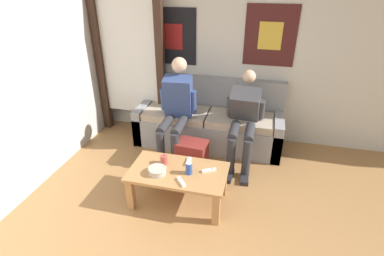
% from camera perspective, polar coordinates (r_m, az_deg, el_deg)
% --- Properties ---
extents(wall_back, '(10.00, 0.07, 2.55)m').
position_cam_1_polar(wall_back, '(4.06, 7.23, 15.13)').
color(wall_back, silver).
rests_on(wall_back, ground_plane).
extents(door_frame, '(1.00, 0.10, 2.15)m').
position_cam_1_polar(door_frame, '(4.25, -12.00, 14.23)').
color(door_frame, '#382319').
rests_on(door_frame, ground_plane).
extents(couch, '(1.96, 0.67, 0.88)m').
position_cam_1_polar(couch, '(4.11, 3.19, 0.90)').
color(couch, gray).
rests_on(couch, ground_plane).
extents(coffee_table, '(0.98, 0.55, 0.38)m').
position_cam_1_polar(coffee_table, '(3.06, -2.66, -9.21)').
color(coffee_table, '#B27F4C').
rests_on(coffee_table, ground_plane).
extents(person_seated_adult, '(0.47, 0.84, 1.23)m').
position_cam_1_polar(person_seated_adult, '(3.71, -3.07, 4.03)').
color(person_seated_adult, '#2D2D33').
rests_on(person_seated_adult, ground_plane).
extents(person_seated_teen, '(0.47, 0.97, 1.08)m').
position_cam_1_polar(person_seated_teen, '(3.66, 9.89, 2.18)').
color(person_seated_teen, '#2D2D33').
rests_on(person_seated_teen, ground_plane).
extents(backpack, '(0.37, 0.32, 0.37)m').
position_cam_1_polar(backpack, '(3.60, -0.10, -5.48)').
color(backpack, maroon).
rests_on(backpack, ground_plane).
extents(ceramic_bowl, '(0.18, 0.18, 0.07)m').
position_cam_1_polar(ceramic_bowl, '(2.98, -6.65, -8.01)').
color(ceramic_bowl, '#B7B2A8').
rests_on(ceramic_bowl, coffee_table).
extents(pillar_candle, '(0.08, 0.08, 0.11)m').
position_cam_1_polar(pillar_candle, '(3.11, -5.34, -6.02)').
color(pillar_candle, '#B24C42').
rests_on(pillar_candle, coffee_table).
extents(drink_can_blue, '(0.07, 0.07, 0.12)m').
position_cam_1_polar(drink_can_blue, '(2.94, -0.59, -7.68)').
color(drink_can_blue, '#28479E').
rests_on(drink_can_blue, coffee_table).
extents(game_controller_near_left, '(0.14, 0.10, 0.03)m').
position_cam_1_polar(game_controller_near_left, '(3.01, 3.26, -8.06)').
color(game_controller_near_left, white).
rests_on(game_controller_near_left, coffee_table).
extents(game_controller_near_right, '(0.04, 0.15, 0.03)m').
position_cam_1_polar(game_controller_near_right, '(3.13, -0.69, -6.40)').
color(game_controller_near_right, white).
rests_on(game_controller_near_right, coffee_table).
extents(game_controller_far_center, '(0.12, 0.13, 0.03)m').
position_cam_1_polar(game_controller_far_center, '(2.86, -2.05, -10.21)').
color(game_controller_far_center, white).
rests_on(game_controller_far_center, coffee_table).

